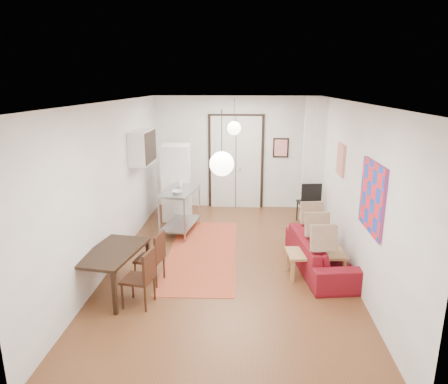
# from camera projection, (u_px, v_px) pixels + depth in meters

# --- Properties ---
(floor) EXTENTS (7.00, 7.00, 0.00)m
(floor) POSITION_uv_depth(u_px,v_px,m) (229.00, 262.00, 7.38)
(floor) COLOR brown
(floor) RESTS_ON ground
(ceiling) EXTENTS (4.20, 7.00, 0.02)m
(ceiling) POSITION_uv_depth(u_px,v_px,m) (230.00, 102.00, 6.61)
(ceiling) COLOR white
(ceiling) RESTS_ON wall_back
(wall_back) EXTENTS (4.20, 0.02, 2.90)m
(wall_back) POSITION_uv_depth(u_px,v_px,m) (236.00, 153.00, 10.36)
(wall_back) COLOR white
(wall_back) RESTS_ON floor
(wall_front) EXTENTS (4.20, 0.02, 2.90)m
(wall_front) POSITION_uv_depth(u_px,v_px,m) (211.00, 282.00, 3.62)
(wall_front) COLOR white
(wall_front) RESTS_ON floor
(wall_left) EXTENTS (0.02, 7.00, 2.90)m
(wall_left) POSITION_uv_depth(u_px,v_px,m) (112.00, 185.00, 7.12)
(wall_left) COLOR white
(wall_left) RESTS_ON floor
(wall_right) EXTENTS (0.02, 7.00, 2.90)m
(wall_right) POSITION_uv_depth(u_px,v_px,m) (351.00, 188.00, 6.87)
(wall_right) COLOR white
(wall_right) RESTS_ON floor
(double_doors) EXTENTS (1.44, 0.06, 2.50)m
(double_doors) POSITION_uv_depth(u_px,v_px,m) (236.00, 163.00, 10.39)
(double_doors) COLOR silver
(double_doors) RESTS_ON wall_back
(stub_partition) EXTENTS (0.50, 0.10, 2.90)m
(stub_partition) POSITION_uv_depth(u_px,v_px,m) (314.00, 161.00, 9.34)
(stub_partition) COLOR white
(stub_partition) RESTS_ON floor
(wall_cabinet) EXTENTS (0.35, 1.00, 0.70)m
(wall_cabinet) POSITION_uv_depth(u_px,v_px,m) (142.00, 147.00, 8.43)
(wall_cabinet) COLOR white
(wall_cabinet) RESTS_ON wall_left
(painting_popart) EXTENTS (0.05, 1.00, 1.00)m
(painting_popart) POSITION_uv_depth(u_px,v_px,m) (372.00, 197.00, 5.61)
(painting_popart) COLOR red
(painting_popart) RESTS_ON wall_right
(painting_abstract) EXTENTS (0.05, 0.50, 0.60)m
(painting_abstract) POSITION_uv_depth(u_px,v_px,m) (341.00, 160.00, 7.55)
(painting_abstract) COLOR beige
(painting_abstract) RESTS_ON wall_right
(poster_back) EXTENTS (0.40, 0.03, 0.50)m
(poster_back) POSITION_uv_depth(u_px,v_px,m) (281.00, 148.00, 10.23)
(poster_back) COLOR red
(poster_back) RESTS_ON wall_back
(print_left) EXTENTS (0.03, 0.44, 0.54)m
(print_left) POSITION_uv_depth(u_px,v_px,m) (142.00, 141.00, 8.91)
(print_left) COLOR #8E603B
(print_left) RESTS_ON wall_left
(pendant_back) EXTENTS (0.30, 0.30, 0.80)m
(pendant_back) POSITION_uv_depth(u_px,v_px,m) (234.00, 128.00, 8.71)
(pendant_back) COLOR white
(pendant_back) RESTS_ON ceiling
(pendant_front) EXTENTS (0.30, 0.30, 0.80)m
(pendant_front) POSITION_uv_depth(u_px,v_px,m) (222.00, 164.00, 4.86)
(pendant_front) COLOR white
(pendant_front) RESTS_ON ceiling
(kilim_rug) EXTENTS (1.38, 3.47, 0.01)m
(kilim_rug) POSITION_uv_depth(u_px,v_px,m) (203.00, 252.00, 7.80)
(kilim_rug) COLOR #B8442E
(kilim_rug) RESTS_ON floor
(sofa) EXTENTS (1.08, 2.15, 0.60)m
(sofa) POSITION_uv_depth(u_px,v_px,m) (321.00, 253.00, 7.05)
(sofa) COLOR maroon
(sofa) RESTS_ON floor
(coffee_table) EXTENTS (1.02, 0.64, 0.43)m
(coffee_table) POSITION_uv_depth(u_px,v_px,m) (316.00, 255.00, 6.77)
(coffee_table) COLOR #AA8650
(coffee_table) RESTS_ON floor
(potted_plant) EXTENTS (0.37, 0.41, 0.42)m
(potted_plant) POSITION_uv_depth(u_px,v_px,m) (323.00, 241.00, 6.69)
(potted_plant) COLOR #32692F
(potted_plant) RESTS_ON coffee_table
(kitchen_counter) EXTENTS (0.80, 1.34, 0.97)m
(kitchen_counter) POSITION_uv_depth(u_px,v_px,m) (180.00, 204.00, 8.75)
(kitchen_counter) COLOR #A2A4A6
(kitchen_counter) RESTS_ON floor
(bowl) EXTENTS (0.30, 0.30, 0.06)m
(bowl) POSITION_uv_depth(u_px,v_px,m) (177.00, 192.00, 8.37)
(bowl) COLOR beige
(bowl) RESTS_ON kitchen_counter
(soap_bottle) EXTENTS (0.12, 0.12, 0.20)m
(soap_bottle) POSITION_uv_depth(u_px,v_px,m) (179.00, 182.00, 8.88)
(soap_bottle) COLOR #4FA2AD
(soap_bottle) RESTS_ON kitchen_counter
(fridge) EXTENTS (0.66, 0.66, 1.81)m
(fridge) POSITION_uv_depth(u_px,v_px,m) (177.00, 182.00, 9.55)
(fridge) COLOR white
(fridge) RESTS_ON floor
(dining_table) EXTENTS (0.93, 1.37, 0.70)m
(dining_table) POSITION_uv_depth(u_px,v_px,m) (113.00, 255.00, 6.17)
(dining_table) COLOR black
(dining_table) RESTS_ON floor
(dining_chair_near) EXTENTS (0.48, 0.62, 0.87)m
(dining_chair_near) POSITION_uv_depth(u_px,v_px,m) (150.00, 252.00, 6.60)
(dining_chair_near) COLOR #381E12
(dining_chair_near) RESTS_ON floor
(dining_chair_far) EXTENTS (0.48, 0.62, 0.87)m
(dining_chair_far) POSITION_uv_depth(u_px,v_px,m) (139.00, 271.00, 5.92)
(dining_chair_far) COLOR #381E12
(dining_chair_far) RESTS_ON floor
(black_side_chair) EXTENTS (0.52, 0.52, 1.01)m
(black_side_chair) POSITION_uv_depth(u_px,v_px,m) (308.00, 198.00, 9.40)
(black_side_chair) COLOR black
(black_side_chair) RESTS_ON floor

